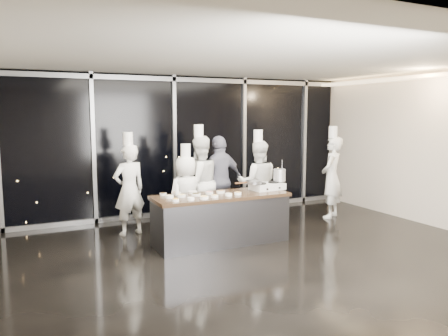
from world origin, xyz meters
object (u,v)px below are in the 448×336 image
object	(u,v)px
stove	(267,186)
stock_pot	(279,175)
frying_pan	(253,182)
chef_side	(332,176)
chef_left	(186,194)
chef_right	(258,182)
chef_far_left	(129,189)
demo_counter	(221,219)
guest	(220,180)
chef_center	(199,182)

from	to	relation	value
stove	stock_pot	distance (m)	0.36
stock_pot	frying_pan	bearing A→B (deg)	-174.57
chef_side	chef_left	bearing A→B (deg)	-38.51
chef_right	chef_side	bearing A→B (deg)	-164.37
frying_pan	chef_far_left	xyz separation A→B (m)	(-2.03, 1.25, -0.17)
chef_left	demo_counter	bearing A→B (deg)	99.95
stove	chef_right	size ratio (longest dim) A/B	0.33
demo_counter	frying_pan	distance (m)	0.92
frying_pan	guest	xyz separation A→B (m)	(-0.10, 1.23, -0.13)
chef_right	demo_counter	bearing A→B (deg)	56.70
stove	frying_pan	distance (m)	0.34
chef_left	guest	size ratio (longest dim) A/B	0.94
guest	chef_side	distance (m)	2.57
stove	guest	world-z (taller)	guest
frying_pan	stock_pot	world-z (taller)	stock_pot
demo_counter	frying_pan	bearing A→B (deg)	3.45
stock_pot	guest	world-z (taller)	guest
chef_left	chef_center	xyz separation A→B (m)	(0.38, 0.25, 0.17)
stove	chef_side	world-z (taller)	chef_side
chef_side	chef_right	bearing A→B (deg)	-40.87
stove	chef_far_left	size ratio (longest dim) A/B	0.33
frying_pan	chef_side	size ratio (longest dim) A/B	0.27
demo_counter	stove	size ratio (longest dim) A/B	3.76
chef_center	frying_pan	bearing A→B (deg)	109.96
guest	chef_side	world-z (taller)	chef_side
chef_far_left	chef_left	size ratio (longest dim) A/B	1.13
stove	demo_counter	bearing A→B (deg)	177.85
stove	stock_pot	bearing A→B (deg)	1.96
chef_far_left	chef_right	xyz separation A→B (m)	(2.63, -0.39, -0.00)
demo_counter	stove	distance (m)	1.12
chef_left	stove	bearing A→B (deg)	137.62
chef_far_left	chef_center	size ratio (longest dim) A/B	0.94
chef_far_left	stove	bearing A→B (deg)	138.39
chef_right	frying_pan	bearing A→B (deg)	76.72
chef_center	guest	bearing A→B (deg)	-178.38
chef_far_left	frying_pan	bearing A→B (deg)	134.41
frying_pan	guest	size ratio (longest dim) A/B	0.29
chef_center	chef_right	world-z (taller)	chef_center
stove	guest	distance (m)	1.28
guest	stock_pot	bearing A→B (deg)	108.82
demo_counter	chef_far_left	xyz separation A→B (m)	(-1.35, 1.29, 0.45)
frying_pan	stock_pot	bearing A→B (deg)	-0.17
stock_pot	chef_side	size ratio (longest dim) A/B	0.11
stock_pot	chef_center	world-z (taller)	chef_center
chef_left	chef_center	distance (m)	0.48
frying_pan	chef_right	world-z (taller)	chef_right
demo_counter	chef_left	world-z (taller)	chef_left
frying_pan	stock_pot	distance (m)	0.63
chef_left	guest	xyz separation A→B (m)	(0.90, 0.34, 0.16)
frying_pan	stove	bearing A→B (deg)	-2.16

